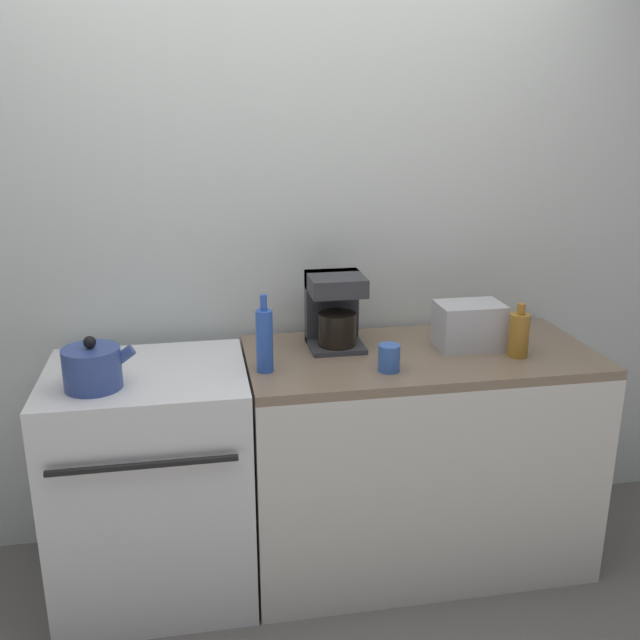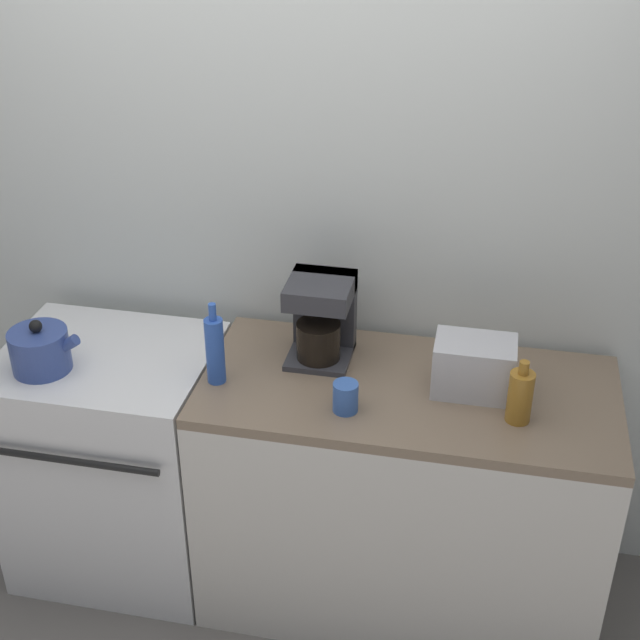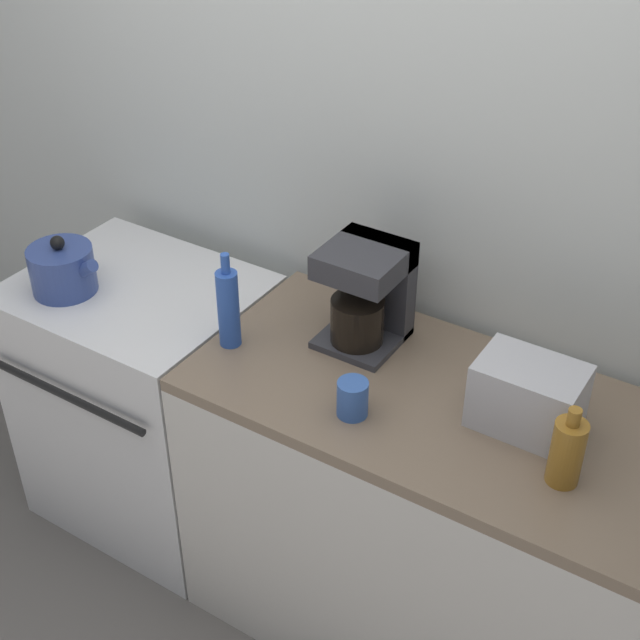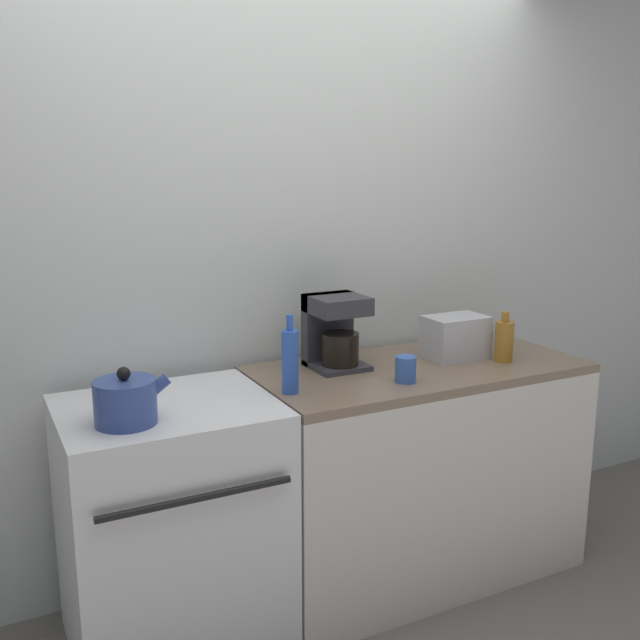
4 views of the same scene
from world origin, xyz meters
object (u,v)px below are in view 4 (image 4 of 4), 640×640
object	(u,v)px
toaster	(455,337)
coffee_maker	(335,330)
bottle_amber	(504,341)
kettle	(126,401)
bottle_blue	(290,360)
stove	(172,524)
cup_blue	(405,369)

from	to	relation	value
toaster	coffee_maker	world-z (taller)	coffee_maker
bottle_amber	kettle	bearing A→B (deg)	-178.83
toaster	bottle_blue	distance (m)	0.83
toaster	bottle_blue	world-z (taller)	bottle_blue
stove	bottle_amber	xyz separation A→B (m)	(1.40, -0.09, 0.53)
stove	coffee_maker	size ratio (longest dim) A/B	3.10
toaster	bottle_amber	bearing A→B (deg)	-42.56
coffee_maker	cup_blue	world-z (taller)	coffee_maker
cup_blue	bottle_blue	bearing A→B (deg)	170.13
kettle	toaster	world-z (taller)	kettle
stove	kettle	bearing A→B (deg)	-142.20
coffee_maker	bottle_amber	xyz separation A→B (m)	(0.66, -0.25, -0.06)
coffee_maker	kettle	bearing A→B (deg)	-162.61
toaster	cup_blue	size ratio (longest dim) A/B	2.58
bottle_amber	bottle_blue	bearing A→B (deg)	178.92
kettle	bottle_amber	xyz separation A→B (m)	(1.56, 0.03, 0.01)
stove	cup_blue	xyz separation A→B (m)	(0.87, -0.15, 0.49)
toaster	bottle_blue	size ratio (longest dim) A/B	0.89
stove	toaster	size ratio (longest dim) A/B	3.57
stove	bottle_amber	size ratio (longest dim) A/B	4.33
kettle	coffee_maker	world-z (taller)	coffee_maker
toaster	coffee_maker	size ratio (longest dim) A/B	0.87
kettle	coffee_maker	size ratio (longest dim) A/B	0.84
toaster	cup_blue	world-z (taller)	toaster
bottle_amber	cup_blue	xyz separation A→B (m)	(-0.53, -0.06, -0.04)
kettle	cup_blue	size ratio (longest dim) A/B	2.48
toaster	coffee_maker	bearing A→B (deg)	167.69
toaster	kettle	bearing A→B (deg)	-173.28
stove	coffee_maker	world-z (taller)	coffee_maker
stove	toaster	xyz separation A→B (m)	(1.25, 0.04, 0.53)
coffee_maker	bottle_amber	bearing A→B (deg)	-20.43
stove	kettle	world-z (taller)	kettle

